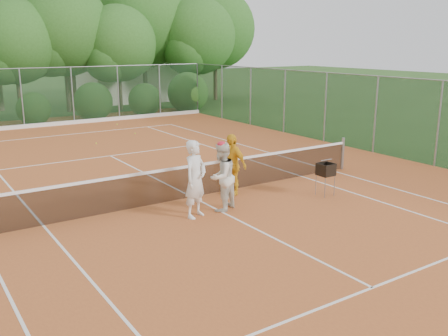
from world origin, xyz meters
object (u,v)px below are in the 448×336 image
(player_white, at_px, (195,179))
(player_yellow, at_px, (231,164))
(player_center_grp, at_px, (221,176))
(ball_hopper, at_px, (326,170))

(player_white, relative_size, player_yellow, 1.11)
(player_white, bearing_deg, player_center_grp, -18.15)
(player_white, xyz_separation_m, player_yellow, (1.82, 1.09, -0.09))
(player_center_grp, height_order, player_yellow, player_center_grp)
(player_center_grp, xyz_separation_m, ball_hopper, (3.17, -0.56, -0.16))
(player_center_grp, bearing_deg, player_white, -174.31)
(player_center_grp, bearing_deg, ball_hopper, -10.05)
(player_center_grp, height_order, ball_hopper, player_center_grp)
(player_yellow, height_order, ball_hopper, player_yellow)
(player_white, bearing_deg, player_yellow, 7.16)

